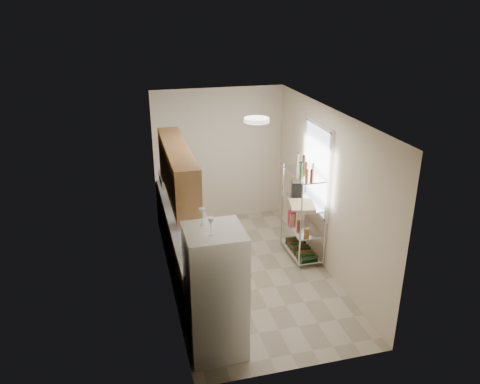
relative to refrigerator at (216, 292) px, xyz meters
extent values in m
cube|color=#BAAF97|center=(0.87, 1.60, -0.83)|extent=(2.50, 4.40, 0.01)
cube|color=white|center=(0.87, 1.60, 1.78)|extent=(2.50, 4.40, 0.01)
cube|color=beige|center=(0.87, 3.80, 0.47)|extent=(2.50, 0.01, 2.60)
cube|color=beige|center=(0.87, -0.61, 0.47)|extent=(2.50, 0.01, 2.60)
cube|color=beige|center=(-0.38, 1.60, 0.47)|extent=(0.01, 4.40, 2.60)
cube|color=beige|center=(2.12, 1.60, 0.47)|extent=(0.01, 4.40, 2.60)
cube|color=#B5804D|center=(-0.05, 2.04, -0.40)|extent=(0.60, 3.48, 0.86)
cube|color=gray|center=(-0.03, 2.04, 0.05)|extent=(0.63, 3.51, 0.04)
cube|color=#B7BABC|center=(-0.07, 0.90, 0.05)|extent=(0.52, 0.44, 0.04)
cube|color=#B7BABC|center=(0.23, 3.40, -0.37)|extent=(0.01, 0.55, 0.72)
cube|color=#B5804D|center=(-0.18, 1.70, 0.98)|extent=(0.33, 2.20, 0.72)
cube|color=#B7BABC|center=(-0.13, 2.50, 0.56)|extent=(0.50, 0.60, 0.12)
cube|color=white|center=(2.10, 1.95, 0.72)|extent=(0.06, 1.00, 1.46)
cube|color=silver|center=(1.88, 1.90, -0.73)|extent=(0.45, 0.90, 0.02)
cube|color=silver|center=(1.88, 1.90, -0.28)|extent=(0.45, 0.90, 0.02)
cube|color=silver|center=(1.88, 1.90, 0.17)|extent=(0.45, 0.90, 0.02)
cube|color=silver|center=(1.88, 1.90, 0.67)|extent=(0.45, 0.90, 0.02)
cylinder|color=silver|center=(1.66, 1.46, -0.05)|extent=(0.02, 0.02, 1.55)
cylinder|color=silver|center=(1.66, 2.33, -0.05)|extent=(0.02, 0.02, 1.55)
cylinder|color=silver|center=(2.09, 1.46, -0.05)|extent=(0.02, 0.02, 1.55)
cylinder|color=silver|center=(2.09, 2.33, -0.05)|extent=(0.02, 0.02, 1.55)
cylinder|color=white|center=(0.87, 1.30, 1.74)|extent=(0.34, 0.34, 0.05)
cube|color=white|center=(0.00, 0.00, 0.00)|extent=(0.68, 0.68, 1.65)
cylinder|color=silver|center=(-0.07, 1.74, 0.19)|extent=(0.28, 0.28, 0.23)
cylinder|color=black|center=(-0.10, 2.60, 0.10)|extent=(0.32, 0.32, 0.04)
cylinder|color=black|center=(-0.08, 2.83, 0.09)|extent=(0.20, 0.20, 0.04)
cube|color=tan|center=(1.78, 1.74, 0.20)|extent=(0.48, 0.57, 0.03)
cube|color=black|center=(1.85, 2.17, 0.33)|extent=(0.22, 0.28, 0.28)
cube|color=#B41635|center=(1.81, 2.23, -0.19)|extent=(0.10, 0.13, 0.15)
camera|label=1|loc=(-0.90, -4.65, 3.21)|focal=35.00mm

